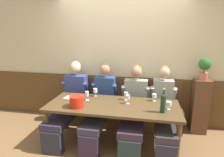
# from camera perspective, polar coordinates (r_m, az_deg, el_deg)

# --- Properties ---
(ground_plane) EXTENTS (6.80, 6.80, 0.02)m
(ground_plane) POSITION_cam_1_polar(r_m,az_deg,el_deg) (3.30, -0.25, -20.63)
(ground_plane) COLOR brown
(ground_plane) RESTS_ON ground
(room_wall_back) EXTENTS (6.80, 0.08, 2.80)m
(room_wall_back) POSITION_cam_1_polar(r_m,az_deg,el_deg) (3.81, 2.96, 7.11)
(room_wall_back) COLOR beige
(room_wall_back) RESTS_ON ground
(wood_wainscot_panel) EXTENTS (6.80, 0.03, 0.97)m
(wood_wainscot_panel) POSITION_cam_1_polar(r_m,az_deg,el_deg) (3.98, 2.67, -6.21)
(wood_wainscot_panel) COLOR #54391C
(wood_wainscot_panel) RESTS_ON ground
(wall_bench) EXTENTS (2.42, 0.42, 0.94)m
(wall_bench) POSITION_cam_1_polar(r_m,az_deg,el_deg) (3.86, 2.17, -10.10)
(wall_bench) COLOR #54391C
(wall_bench) RESTS_ON ground
(dining_table) EXTENTS (2.12, 0.83, 0.72)m
(dining_table) POSITION_cam_1_polar(r_m,az_deg,el_deg) (3.10, 0.23, -9.20)
(dining_table) COLOR #4F3A22
(dining_table) RESTS_ON ground
(person_center_left_seat) EXTENTS (0.53, 1.28, 1.29)m
(person_center_left_seat) POSITION_cam_1_polar(r_m,az_deg,el_deg) (3.65, -12.57, -6.04)
(person_center_left_seat) COLOR #252839
(person_center_left_seat) RESTS_ON ground
(person_left_seat) EXTENTS (0.49, 1.27, 1.27)m
(person_left_seat) POSITION_cam_1_polar(r_m,az_deg,el_deg) (3.45, -3.45, -7.20)
(person_left_seat) COLOR #2F253F
(person_left_seat) RESTS_ON ground
(person_center_right_seat) EXTENTS (0.54, 1.27, 1.25)m
(person_center_right_seat) POSITION_cam_1_polar(r_m,az_deg,el_deg) (3.35, 6.74, -8.31)
(person_center_right_seat) COLOR #24363C
(person_center_right_seat) RESTS_ON ground
(person_right_seat) EXTENTS (0.47, 1.27, 1.26)m
(person_right_seat) POSITION_cam_1_polar(r_m,az_deg,el_deg) (3.37, 15.43, -8.32)
(person_right_seat) COLOR #28293E
(person_right_seat) RESTS_ON ground
(ice_bucket) EXTENTS (0.22, 0.22, 0.18)m
(ice_bucket) POSITION_cam_1_polar(r_m,az_deg,el_deg) (3.00, -10.64, -6.85)
(ice_bucket) COLOR red
(ice_bucket) RESTS_ON dining_table
(wine_bottle_green_tall) EXTENTS (0.08, 0.08, 0.37)m
(wine_bottle_green_tall) POSITION_cam_1_polar(r_m,az_deg,el_deg) (2.83, 15.27, -7.00)
(wine_bottle_green_tall) COLOR #19361F
(wine_bottle_green_tall) RESTS_ON dining_table
(wine_glass_center_front) EXTENTS (0.08, 0.08, 0.13)m
(wine_glass_center_front) POSITION_cam_1_polar(r_m,az_deg,el_deg) (2.98, 16.84, -7.41)
(wine_glass_center_front) COLOR silver
(wine_glass_center_front) RESTS_ON dining_table
(wine_glass_near_bucket) EXTENTS (0.07, 0.07, 0.14)m
(wine_glass_near_bucket) POSITION_cam_1_polar(r_m,az_deg,el_deg) (3.23, 4.27, -4.89)
(wine_glass_near_bucket) COLOR silver
(wine_glass_near_bucket) RESTS_ON dining_table
(wine_glass_right_end) EXTENTS (0.08, 0.08, 0.14)m
(wine_glass_right_end) POSITION_cam_1_polar(r_m,az_deg,el_deg) (3.41, -5.08, -3.78)
(wine_glass_right_end) COLOR silver
(wine_glass_right_end) RESTS_ON dining_table
(wine_glass_mid_left) EXTENTS (0.06, 0.06, 0.15)m
(wine_glass_mid_left) POSITION_cam_1_polar(r_m,az_deg,el_deg) (3.07, 4.85, -5.76)
(wine_glass_mid_left) COLOR silver
(wine_glass_mid_left) RESTS_ON dining_table
(wine_glass_left_end) EXTENTS (0.07, 0.07, 0.13)m
(wine_glass_left_end) POSITION_cam_1_polar(r_m,az_deg,el_deg) (3.25, 12.72, -5.24)
(wine_glass_left_end) COLOR silver
(wine_glass_left_end) RESTS_ON dining_table
(wine_glass_mid_right) EXTENTS (0.07, 0.07, 0.16)m
(wine_glass_mid_right) POSITION_cam_1_polar(r_m,az_deg,el_deg) (3.23, -7.61, -4.79)
(wine_glass_mid_right) COLOR silver
(wine_glass_mid_right) RESTS_ON dining_table
(tasting_sheet_left_guest) EXTENTS (0.23, 0.18, 0.00)m
(tasting_sheet_left_guest) POSITION_cam_1_polar(r_m,az_deg,el_deg) (3.43, -12.55, -5.69)
(tasting_sheet_left_guest) COLOR white
(tasting_sheet_left_guest) RESTS_ON dining_table
(corner_pedestal) EXTENTS (0.28, 0.28, 1.03)m
(corner_pedestal) POSITION_cam_1_polar(r_m,az_deg,el_deg) (3.89, 25.03, -7.62)
(corner_pedestal) COLOR brown
(corner_pedestal) RESTS_ON ground
(potted_plant) EXTENTS (0.21, 0.21, 0.39)m
(potted_plant) POSITION_cam_1_polar(r_m,az_deg,el_deg) (3.70, 26.26, 3.14)
(potted_plant) COLOR #B26244
(potted_plant) RESTS_ON corner_pedestal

